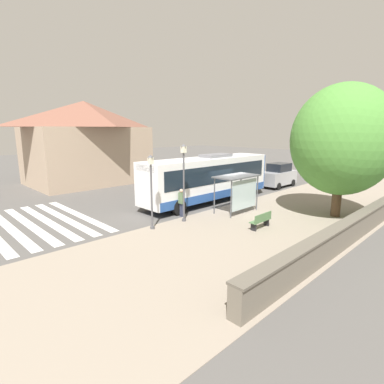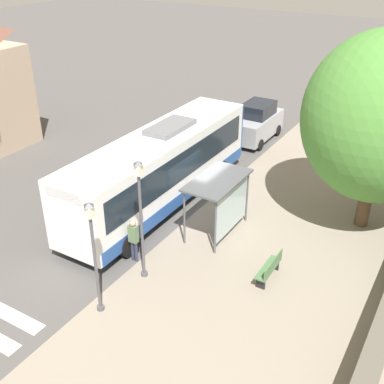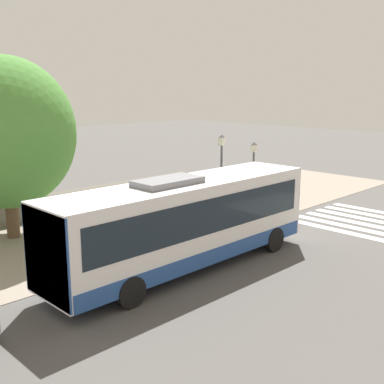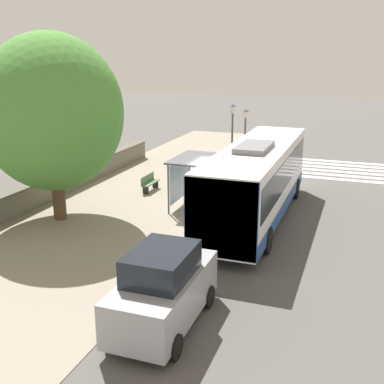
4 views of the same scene
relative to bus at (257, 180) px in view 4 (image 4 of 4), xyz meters
name	(u,v)px [view 4 (image 4 of 4)]	position (x,y,z in m)	size (l,w,h in m)	color
ground_plane	(218,215)	(-1.71, 0.03, -1.81)	(120.00, 120.00, 0.00)	#514F4C
sidewalk_plaza	(129,205)	(-6.21, 0.03, -1.80)	(9.00, 44.00, 0.02)	gray
crosswalk_stripes	(346,170)	(3.29, 10.81, -1.80)	(9.00, 5.25, 0.01)	silver
stone_wall	(56,185)	(-10.26, 0.03, -1.22)	(0.60, 20.00, 1.16)	#6B6356
bus	(257,180)	(0.00, 0.00, 0.00)	(2.60, 11.10, 3.49)	white
bus_shelter	(190,166)	(-3.35, 0.79, 0.18)	(1.64, 3.03, 2.39)	#515459
pedestrian	(244,173)	(-1.55, 4.06, -0.78)	(0.34, 0.23, 1.75)	#2D3347
bench	(150,182)	(-6.24, 2.53, -1.34)	(0.40, 1.54, 0.88)	#4C7247
street_lamp_near	(245,138)	(-2.20, 6.76, 0.57)	(0.28, 0.28, 3.99)	#4C4C51
street_lamp_far	(232,139)	(-2.38, 4.61, 0.84)	(0.28, 0.28, 4.48)	#4C4C51
shade_tree	(52,113)	(-8.10, -2.80, 2.83)	(5.91, 5.91, 7.91)	brown
parked_car_behind_bus	(163,289)	(-0.48, -9.12, -0.76)	(1.87, 4.02, 2.21)	#9EA0A8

